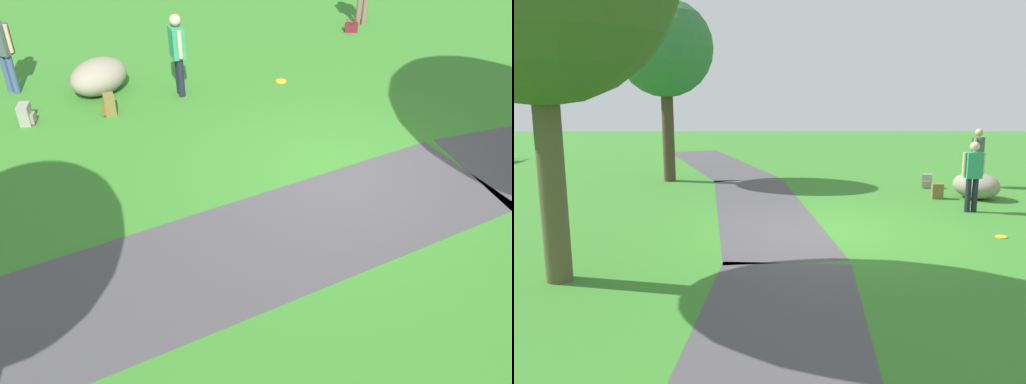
% 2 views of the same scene
% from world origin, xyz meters
% --- Properties ---
extents(ground_plane, '(48.00, 48.00, 0.00)m').
position_xyz_m(ground_plane, '(0.00, 0.00, 0.00)').
color(ground_plane, '#387D2A').
extents(footpath_segment_mid, '(8.20, 3.09, 0.01)m').
position_xyz_m(footpath_segment_mid, '(1.96, 1.19, 0.00)').
color(footpath_segment_mid, '#49464A').
rests_on(footpath_segment_mid, ground).
extents(lawn_boulder, '(1.58, 1.51, 0.69)m').
position_xyz_m(lawn_boulder, '(3.18, -4.40, 0.35)').
color(lawn_boulder, gray).
rests_on(lawn_boulder, ground).
extents(man_near_boulder, '(0.43, 0.42, 1.69)m').
position_xyz_m(man_near_boulder, '(4.85, -5.03, 0.98)').
color(man_near_boulder, '#3C4E79').
rests_on(man_near_boulder, ground).
extents(passerby_on_path, '(0.25, 0.52, 1.65)m').
position_xyz_m(passerby_on_path, '(1.67, -3.71, 0.95)').
color(passerby_on_path, '#1C1F2E').
rests_on(passerby_on_path, ground).
extents(handbag_on_grass, '(0.36, 0.36, 0.31)m').
position_xyz_m(handbag_on_grass, '(-3.26, -5.56, 0.14)').
color(handbag_on_grass, maroon).
rests_on(handbag_on_grass, ground).
extents(backpack_by_boulder, '(0.27, 0.29, 0.40)m').
position_xyz_m(backpack_by_boulder, '(3.15, -3.38, 0.19)').
color(backpack_by_boulder, olive).
rests_on(backpack_by_boulder, ground).
extents(spare_backpack_on_lawn, '(0.32, 0.32, 0.40)m').
position_xyz_m(spare_backpack_on_lawn, '(4.65, -3.55, 0.19)').
color(spare_backpack_on_lawn, gray).
rests_on(spare_backpack_on_lawn, ground).
extents(frisbee_on_grass, '(0.23, 0.23, 0.02)m').
position_xyz_m(frisbee_on_grass, '(-0.47, -3.53, 0.01)').
color(frisbee_on_grass, gold).
rests_on(frisbee_on_grass, ground).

